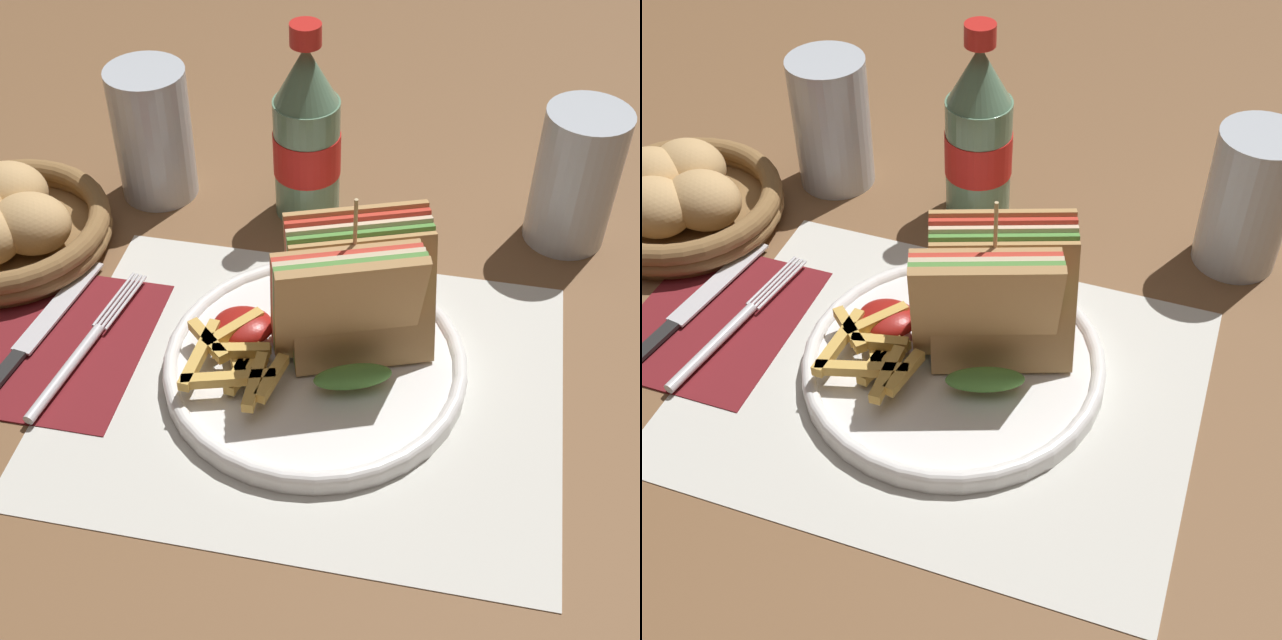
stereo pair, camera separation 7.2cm
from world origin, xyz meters
The scene contains 13 objects.
ground_plane centered at (0.00, 0.00, 0.00)m, with size 4.00×4.00×0.00m, color brown.
placemat centered at (0.02, 0.00, 0.00)m, with size 0.41×0.32×0.00m.
plate_main centered at (0.03, 0.02, 0.01)m, with size 0.25×0.25×0.02m.
club_sandwich centered at (0.05, 0.04, 0.07)m, with size 0.14×0.12×0.15m.
fries_pile centered at (-0.03, -0.01, 0.03)m, with size 0.09×0.10×0.02m.
ketchup_blob centered at (-0.04, 0.03, 0.03)m, with size 0.05×0.04×0.02m.
napkin centered at (-0.19, 0.01, 0.00)m, with size 0.14×0.18×0.00m.
fork centered at (-0.17, -0.01, 0.01)m, with size 0.04×0.18×0.01m.
knife centered at (-0.22, 0.00, 0.01)m, with size 0.05×0.20×0.00m.
coke_bottle_near centered at (-0.03, 0.23, 0.08)m, with size 0.06×0.06×0.20m.
glass_near centered at (0.22, 0.24, 0.06)m, with size 0.08×0.08×0.13m.
glass_far centered at (-0.18, 0.24, 0.06)m, with size 0.08×0.08×0.13m.
bread_basket centered at (-0.29, 0.12, 0.03)m, with size 0.19×0.19×0.07m.
Camera 1 is at (0.13, -0.47, 0.54)m, focal length 50.00 mm.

